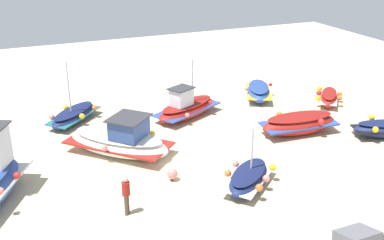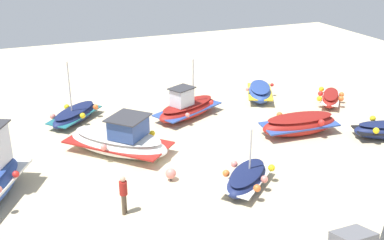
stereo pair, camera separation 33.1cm
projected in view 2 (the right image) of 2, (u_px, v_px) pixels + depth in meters
name	position (u px, v px, depth m)	size (l,w,h in m)	color
ground_plane	(192.00, 161.00, 22.98)	(55.80, 55.80, 0.00)	beige
fishing_boat_1	(260.00, 92.00, 31.12)	(2.94, 3.81, 0.98)	#2D4C9E
fishing_boat_2	(247.00, 178.00, 20.50)	(3.39, 3.18, 2.70)	navy
fishing_boat_3	(300.00, 124.00, 25.74)	(4.50, 2.22, 1.18)	maroon
fishing_boat_4	(120.00, 140.00, 23.58)	(5.39, 5.51, 2.04)	white
fishing_boat_6	(75.00, 115.00, 27.51)	(3.67, 3.72, 3.71)	navy
fishing_boat_7	(187.00, 107.00, 28.09)	(4.82, 3.50, 3.46)	maroon
fishing_boat_8	(330.00, 98.00, 30.18)	(2.78, 3.01, 0.85)	maroon
person_walking	(124.00, 192.00, 18.42)	(0.32, 0.32, 1.67)	brown
mooring_buoy_0	(171.00, 173.00, 21.10)	(0.49, 0.49, 0.60)	#3F3F42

